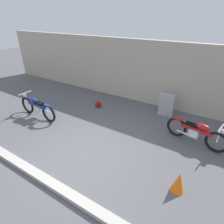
# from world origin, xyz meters

# --- Properties ---
(ground_plane) EXTENTS (40.00, 40.00, 0.00)m
(ground_plane) POSITION_xyz_m (0.00, 0.00, 0.00)
(ground_plane) COLOR #56565B
(building_wall) EXTENTS (18.00, 0.30, 2.79)m
(building_wall) POSITION_xyz_m (0.00, 4.56, 1.40)
(building_wall) COLOR #B2A893
(building_wall) RESTS_ON ground_plane
(curb_strip) EXTENTS (18.00, 0.24, 0.12)m
(curb_strip) POSITION_xyz_m (0.00, -1.31, 0.06)
(curb_strip) COLOR #B7B2A8
(curb_strip) RESTS_ON ground_plane
(stone_marker) EXTENTS (0.59, 0.24, 0.93)m
(stone_marker) POSITION_xyz_m (1.22, 3.71, 0.47)
(stone_marker) COLOR #9E9EA3
(stone_marker) RESTS_ON ground_plane
(helmet) EXTENTS (0.28, 0.28, 0.28)m
(helmet) POSITION_xyz_m (-1.58, 2.85, 0.14)
(helmet) COLOR maroon
(helmet) RESTS_ON ground_plane
(traffic_cone) EXTENTS (0.32, 0.32, 0.55)m
(traffic_cone) POSITION_xyz_m (2.68, 0.18, 0.28)
(traffic_cone) COLOR orange
(traffic_cone) RESTS_ON ground_plane
(motorcycle_blue) EXTENTS (2.05, 0.57, 0.92)m
(motorcycle_blue) POSITION_xyz_m (-3.08, 0.81, 0.44)
(motorcycle_blue) COLOR black
(motorcycle_blue) RESTS_ON ground_plane
(motorcycle_red) EXTENTS (1.94, 0.60, 0.88)m
(motorcycle_red) POSITION_xyz_m (2.63, 2.34, 0.42)
(motorcycle_red) COLOR black
(motorcycle_red) RESTS_ON ground_plane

